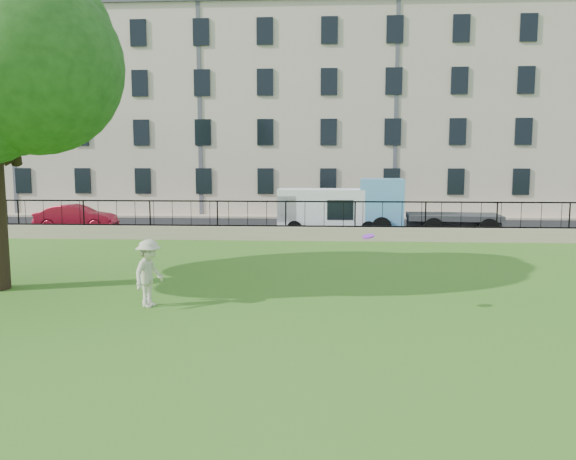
# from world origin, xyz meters

# --- Properties ---
(ground) EXTENTS (120.00, 120.00, 0.00)m
(ground) POSITION_xyz_m (0.00, 0.00, 0.00)
(ground) COLOR #39711A
(ground) RESTS_ON ground
(retaining_wall) EXTENTS (50.00, 0.40, 0.60)m
(retaining_wall) POSITION_xyz_m (0.00, 12.00, 0.30)
(retaining_wall) COLOR tan
(retaining_wall) RESTS_ON ground
(iron_railing) EXTENTS (50.00, 0.05, 1.13)m
(iron_railing) POSITION_xyz_m (0.00, 12.00, 1.15)
(iron_railing) COLOR black
(iron_railing) RESTS_ON retaining_wall
(street) EXTENTS (60.00, 9.00, 0.01)m
(street) POSITION_xyz_m (0.00, 16.70, 0.01)
(street) COLOR black
(street) RESTS_ON ground
(sidewalk) EXTENTS (60.00, 1.40, 0.12)m
(sidewalk) POSITION_xyz_m (0.00, 21.90, 0.06)
(sidewalk) COLOR tan
(sidewalk) RESTS_ON ground
(building_row) EXTENTS (56.40, 10.40, 13.80)m
(building_row) POSITION_xyz_m (0.00, 27.57, 6.92)
(building_row) COLOR beige
(building_row) RESTS_ON ground
(man) EXTENTS (0.85, 1.16, 1.61)m
(man) POSITION_xyz_m (-2.50, 0.59, 0.81)
(man) COLOR beige
(man) RESTS_ON ground
(frisbee) EXTENTS (0.32, 0.33, 0.12)m
(frisbee) POSITION_xyz_m (2.60, 0.23, 1.77)
(frisbee) COLOR purple
(red_sedan) EXTENTS (3.95, 1.57, 1.28)m
(red_sedan) POSITION_xyz_m (-10.59, 14.78, 0.64)
(red_sedan) COLOR #A9142B
(red_sedan) RESTS_ON street
(white_van) EXTENTS (5.05, 2.00, 2.11)m
(white_van) POSITION_xyz_m (2.00, 14.55, 1.06)
(white_van) COLOR white
(white_van) RESTS_ON street
(blue_truck) EXTENTS (6.38, 2.69, 2.61)m
(blue_truck) POSITION_xyz_m (6.50, 14.40, 1.31)
(blue_truck) COLOR #5DA2DA
(blue_truck) RESTS_ON street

